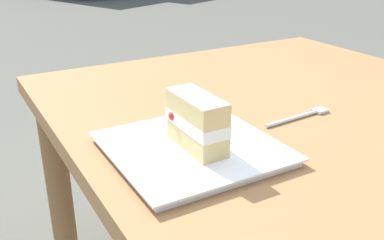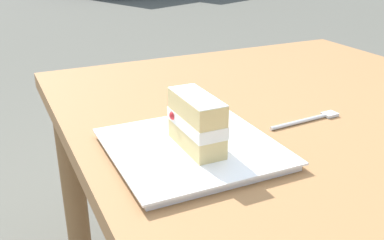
# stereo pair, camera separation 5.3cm
# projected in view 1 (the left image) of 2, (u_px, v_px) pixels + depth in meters

# --- Properties ---
(patio_table) EXTENTS (1.13, 1.01, 0.68)m
(patio_table) POSITION_uv_depth(u_px,v_px,m) (303.00, 148.00, 0.99)
(patio_table) COLOR olive
(patio_table) RESTS_ON ground
(dessert_plate) EXTENTS (0.28, 0.28, 0.02)m
(dessert_plate) POSITION_uv_depth(u_px,v_px,m) (192.00, 149.00, 0.76)
(dessert_plate) COLOR white
(dessert_plate) RESTS_ON patio_table
(cake_slice) EXTENTS (0.13, 0.06, 0.09)m
(cake_slice) POSITION_uv_depth(u_px,v_px,m) (197.00, 122.00, 0.73)
(cake_slice) COLOR #E0C17A
(cake_slice) RESTS_ON dessert_plate
(dessert_fork) EXTENTS (0.03, 0.17, 0.01)m
(dessert_fork) POSITION_uv_depth(u_px,v_px,m) (301.00, 116.00, 0.91)
(dessert_fork) COLOR silver
(dessert_fork) RESTS_ON patio_table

